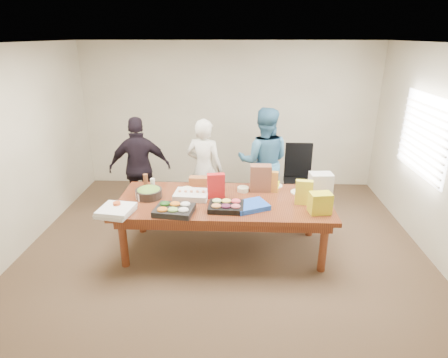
{
  "coord_description": "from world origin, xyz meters",
  "views": [
    {
      "loc": [
        0.19,
        -4.48,
        2.79
      ],
      "look_at": [
        -0.0,
        0.1,
        1.01
      ],
      "focal_mm": 29.9,
      "sensor_mm": 36.0,
      "label": 1
    }
  ],
  "objects_px": {
    "conference_table": "(224,225)",
    "person_center": "(204,169)",
    "sheet_cake": "(192,195)",
    "person_right": "(264,162)",
    "office_chair": "(299,181)",
    "salad_bowl": "(149,193)"
  },
  "relations": [
    {
      "from": "person_right",
      "to": "salad_bowl",
      "type": "height_order",
      "value": "person_right"
    },
    {
      "from": "office_chair",
      "to": "salad_bowl",
      "type": "xyz_separation_m",
      "value": [
        -2.19,
        -1.24,
        0.27
      ]
    },
    {
      "from": "sheet_cake",
      "to": "salad_bowl",
      "type": "height_order",
      "value": "salad_bowl"
    },
    {
      "from": "person_center",
      "to": "salad_bowl",
      "type": "height_order",
      "value": "person_center"
    },
    {
      "from": "conference_table",
      "to": "office_chair",
      "type": "relative_size",
      "value": 2.62
    },
    {
      "from": "salad_bowl",
      "to": "conference_table",
      "type": "bearing_deg",
      "value": -2.59
    },
    {
      "from": "person_center",
      "to": "conference_table",
      "type": "bearing_deg",
      "value": 124.22
    },
    {
      "from": "sheet_cake",
      "to": "office_chair",
      "type": "bearing_deg",
      "value": 41.43
    },
    {
      "from": "office_chair",
      "to": "person_center",
      "type": "relative_size",
      "value": 0.66
    },
    {
      "from": "sheet_cake",
      "to": "person_center",
      "type": "bearing_deg",
      "value": 89.45
    },
    {
      "from": "conference_table",
      "to": "salad_bowl",
      "type": "xyz_separation_m",
      "value": [
        -1.01,
        0.05,
        0.43
      ]
    },
    {
      "from": "person_right",
      "to": "office_chair",
      "type": "bearing_deg",
      "value": -171.05
    },
    {
      "from": "office_chair",
      "to": "salad_bowl",
      "type": "bearing_deg",
      "value": -148.87
    },
    {
      "from": "office_chair",
      "to": "person_right",
      "type": "bearing_deg",
      "value": -174.0
    },
    {
      "from": "office_chair",
      "to": "conference_table",
      "type": "bearing_deg",
      "value": -131.07
    },
    {
      "from": "conference_table",
      "to": "office_chair",
      "type": "distance_m",
      "value": 1.76
    },
    {
      "from": "salad_bowl",
      "to": "sheet_cake",
      "type": "bearing_deg",
      "value": 1.47
    },
    {
      "from": "person_center",
      "to": "sheet_cake",
      "type": "bearing_deg",
      "value": 100.83
    },
    {
      "from": "conference_table",
      "to": "person_center",
      "type": "height_order",
      "value": "person_center"
    },
    {
      "from": "person_center",
      "to": "salad_bowl",
      "type": "bearing_deg",
      "value": 72.5
    },
    {
      "from": "office_chair",
      "to": "salad_bowl",
      "type": "height_order",
      "value": "office_chair"
    },
    {
      "from": "conference_table",
      "to": "person_center",
      "type": "xyz_separation_m",
      "value": [
        -0.35,
        1.05,
        0.43
      ]
    }
  ]
}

